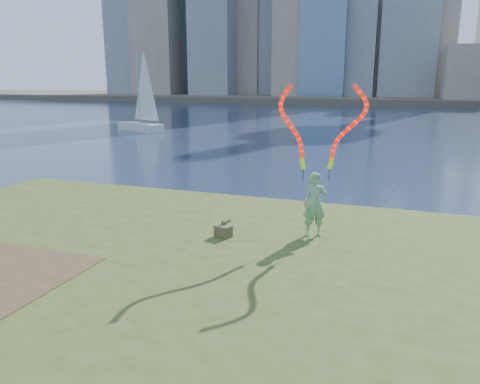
% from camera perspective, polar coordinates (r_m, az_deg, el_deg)
% --- Properties ---
extents(ground, '(320.00, 320.00, 0.00)m').
position_cam_1_polar(ground, '(11.90, -8.57, -9.16)').
color(ground, '#18253D').
rests_on(ground, ground).
extents(grassy_knoll, '(20.00, 18.00, 0.80)m').
position_cam_1_polar(grassy_knoll, '(9.99, -15.01, -11.97)').
color(grassy_knoll, '#3A4A1A').
rests_on(grassy_knoll, ground).
extents(far_shore, '(320.00, 40.00, 1.20)m').
position_cam_1_polar(far_shore, '(104.81, 17.26, 10.82)').
color(far_shore, '#474234').
rests_on(far_shore, ground).
extents(woman_with_ribbons, '(1.88, 0.82, 3.98)m').
position_cam_1_polar(woman_with_ribbons, '(11.42, 9.24, 1.53)').
color(woman_with_ribbons, '#227F2B').
rests_on(woman_with_ribbons, grassy_knoll).
extents(canvas_bag, '(0.46, 0.52, 0.38)m').
position_cam_1_polar(canvas_bag, '(11.51, -2.03, -4.71)').
color(canvas_bag, '#474024').
rests_on(canvas_bag, grassy_knoll).
extents(sailboat, '(5.28, 3.50, 8.13)m').
position_cam_1_polar(sailboat, '(43.76, -11.91, 9.14)').
color(sailboat, silver).
rests_on(sailboat, ground).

